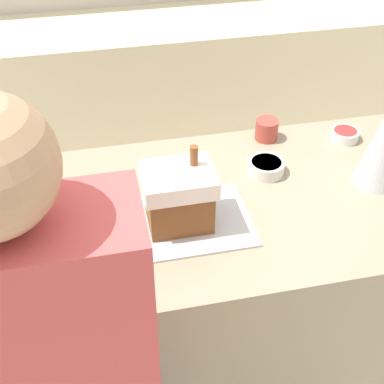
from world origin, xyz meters
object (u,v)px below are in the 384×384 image
Objects in this scene: candy_bowl_far_left at (39,222)px; candy_bowl_far_right at (345,134)px; baking_tray at (179,223)px; candy_bowl_behind_tray at (266,166)px; gingerbread_house at (179,196)px; mug at (267,130)px.

candy_bowl_far_right is at bearing 12.95° from candy_bowl_far_left.
baking_tray is 0.41m from candy_bowl_behind_tray.
gingerbread_house is 1.95× the size of candy_bowl_far_left.
candy_bowl_far_left is 0.92m from mug.
candy_bowl_behind_tray is 1.49× the size of mug.
baking_tray is 5.18× the size of mug.
candy_bowl_behind_tray is at bearing -158.76° from candy_bowl_far_right.
mug is (0.42, 0.41, 0.04)m from baking_tray.
baking_tray is 0.11m from gingerbread_house.
candy_bowl_far_right reaches higher than candy_bowl_far_left.
candy_bowl_far_left reaches higher than baking_tray.
mug is (0.85, 0.33, 0.02)m from candy_bowl_far_left.
candy_bowl_far_right is 0.30m from mug.
mug reaches higher than baking_tray.
gingerbread_house is 2.02× the size of candy_bowl_behind_tray.
baking_tray is at bearing -10.39° from candy_bowl_far_left.
mug reaches higher than candy_bowl_behind_tray.
gingerbread_house is at bearing 26.71° from baking_tray.
candy_bowl_far_left is (-0.43, 0.08, -0.09)m from gingerbread_house.
candy_bowl_far_left is at bearing -158.77° from mug.
gingerbread_house is 3.00× the size of mug.
mug is (0.42, 0.41, -0.07)m from gingerbread_house.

